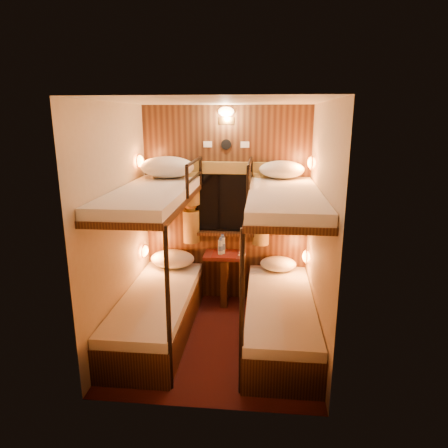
# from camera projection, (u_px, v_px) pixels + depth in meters

# --- Properties ---
(floor) EXTENTS (2.10, 2.10, 0.00)m
(floor) POSITION_uv_depth(u_px,v_px,m) (217.00, 338.00, 4.22)
(floor) COLOR black
(floor) RESTS_ON ground
(ceiling) EXTENTS (2.10, 2.10, 0.00)m
(ceiling) POSITION_uv_depth(u_px,v_px,m) (216.00, 101.00, 3.59)
(ceiling) COLOR silver
(ceiling) RESTS_ON wall_back
(wall_back) EXTENTS (2.40, 0.00, 2.40)m
(wall_back) POSITION_uv_depth(u_px,v_px,m) (226.00, 206.00, 4.91)
(wall_back) COLOR #C6B293
(wall_back) RESTS_ON floor
(wall_front) EXTENTS (2.40, 0.00, 2.40)m
(wall_front) POSITION_uv_depth(u_px,v_px,m) (199.00, 268.00, 2.90)
(wall_front) COLOR #C6B293
(wall_front) RESTS_ON floor
(wall_left) EXTENTS (0.00, 2.40, 2.40)m
(wall_left) POSITION_uv_depth(u_px,v_px,m) (118.00, 226.00, 4.00)
(wall_left) COLOR #C6B293
(wall_left) RESTS_ON floor
(wall_right) EXTENTS (0.00, 2.40, 2.40)m
(wall_right) POSITION_uv_depth(u_px,v_px,m) (320.00, 232.00, 3.81)
(wall_right) COLOR #C6B293
(wall_right) RESTS_ON floor
(back_panel) EXTENTS (2.00, 0.03, 2.40)m
(back_panel) POSITION_uv_depth(u_px,v_px,m) (226.00, 206.00, 4.90)
(back_panel) COLOR #32190E
(back_panel) RESTS_ON floor
(bunk_left) EXTENTS (0.72, 1.90, 1.82)m
(bunk_left) POSITION_uv_depth(u_px,v_px,m) (156.00, 284.00, 4.20)
(bunk_left) COLOR #32190E
(bunk_left) RESTS_ON floor
(bunk_right) EXTENTS (0.72, 1.90, 1.82)m
(bunk_right) POSITION_uv_depth(u_px,v_px,m) (280.00, 289.00, 4.07)
(bunk_right) COLOR #32190E
(bunk_right) RESTS_ON floor
(window) EXTENTS (1.00, 0.12, 0.79)m
(window) POSITION_uv_depth(u_px,v_px,m) (226.00, 208.00, 4.87)
(window) COLOR black
(window) RESTS_ON back_panel
(curtains) EXTENTS (1.10, 0.22, 1.00)m
(curtains) POSITION_uv_depth(u_px,v_px,m) (226.00, 202.00, 4.82)
(curtains) COLOR olive
(curtains) RESTS_ON back_panel
(back_fixtures) EXTENTS (0.54, 0.09, 0.48)m
(back_fixtures) POSITION_uv_depth(u_px,v_px,m) (226.00, 118.00, 4.59)
(back_fixtures) COLOR black
(back_fixtures) RESTS_ON back_panel
(reading_lamps) EXTENTS (2.00, 0.20, 1.25)m
(reading_lamps) POSITION_uv_depth(u_px,v_px,m) (224.00, 209.00, 4.57)
(reading_lamps) COLOR orange
(reading_lamps) RESTS_ON wall_left
(table) EXTENTS (0.50, 0.34, 0.66)m
(table) POSITION_uv_depth(u_px,v_px,m) (225.00, 272.00, 4.92)
(table) COLOR #5E1615
(table) RESTS_ON floor
(bottle_left) EXTENTS (0.06, 0.06, 0.21)m
(bottle_left) POSITION_uv_depth(u_px,v_px,m) (220.00, 247.00, 4.81)
(bottle_left) COLOR #99BFE5
(bottle_left) RESTS_ON table
(bottle_right) EXTENTS (0.07, 0.07, 0.25)m
(bottle_right) POSITION_uv_depth(u_px,v_px,m) (222.00, 245.00, 4.84)
(bottle_right) COLOR #99BFE5
(bottle_right) RESTS_ON table
(sachet_a) EXTENTS (0.09, 0.07, 0.01)m
(sachet_a) POSITION_uv_depth(u_px,v_px,m) (242.00, 255.00, 4.81)
(sachet_a) COLOR silver
(sachet_a) RESTS_ON table
(sachet_b) EXTENTS (0.08, 0.06, 0.01)m
(sachet_b) POSITION_uv_depth(u_px,v_px,m) (242.00, 252.00, 4.90)
(sachet_b) COLOR silver
(sachet_b) RESTS_ON table
(pillow_lower_left) EXTENTS (0.54, 0.39, 0.21)m
(pillow_lower_left) POSITION_uv_depth(u_px,v_px,m) (173.00, 259.00, 4.94)
(pillow_lower_left) COLOR white
(pillow_lower_left) RESTS_ON bunk_left
(pillow_lower_right) EXTENTS (0.44, 0.31, 0.17)m
(pillow_lower_right) POSITION_uv_depth(u_px,v_px,m) (278.00, 264.00, 4.83)
(pillow_lower_right) COLOR white
(pillow_lower_right) RESTS_ON bunk_right
(pillow_upper_left) EXTENTS (0.62, 0.44, 0.24)m
(pillow_upper_left) POSITION_uv_depth(u_px,v_px,m) (167.00, 167.00, 4.54)
(pillow_upper_left) COLOR white
(pillow_upper_left) RESTS_ON bunk_left
(pillow_upper_right) EXTENTS (0.51, 0.37, 0.20)m
(pillow_upper_right) POSITION_uv_depth(u_px,v_px,m) (282.00, 170.00, 4.51)
(pillow_upper_right) COLOR white
(pillow_upper_right) RESTS_ON bunk_right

